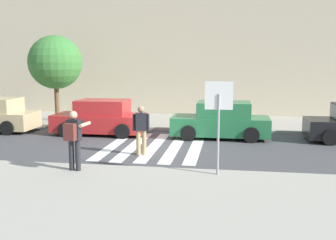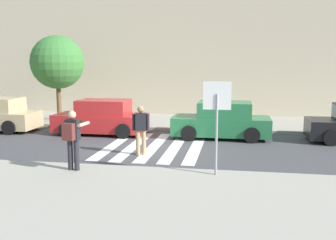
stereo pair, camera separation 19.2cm
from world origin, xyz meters
The scene contains 15 objects.
ground_plane centered at (0.00, 0.00, 0.00)m, with size 120.00×120.00×0.00m, color #424244.
sidewalk_near centered at (0.00, -6.20, 0.07)m, with size 60.00×6.00×0.14m, color #9E998C.
sidewalk_far centered at (0.00, 6.00, 0.07)m, with size 60.00×4.80×0.14m, color #9E998C.
building_facade_far centered at (0.00, 10.40, 3.84)m, with size 56.00×4.00×7.68m, color beige.
crosswalk_stripe_0 centered at (-1.60, 0.20, 0.00)m, with size 0.44×5.20×0.01m, color silver.
crosswalk_stripe_1 centered at (-0.80, 0.20, 0.00)m, with size 0.44×5.20×0.01m, color silver.
crosswalk_stripe_2 centered at (0.00, 0.20, 0.00)m, with size 0.44×5.20×0.01m, color silver.
crosswalk_stripe_3 centered at (0.80, 0.20, 0.00)m, with size 0.44×5.20×0.01m, color silver.
crosswalk_stripe_4 centered at (1.60, 0.20, 0.00)m, with size 0.44×5.20×0.01m, color silver.
stop_sign centered at (2.54, -3.67, 2.02)m, with size 0.76×0.08×2.57m.
photographer_with_backpack centered at (-1.53, -3.94, 1.17)m, with size 0.63×0.88×1.72m.
pedestrian_crossing centered at (-0.18, -1.25, 0.97)m, with size 0.57×0.32×1.72m.
parked_car_red centered at (-2.83, 2.30, 0.73)m, with size 4.10×1.92×1.55m.
parked_car_green centered at (2.50, 2.30, 0.73)m, with size 4.10×1.92×1.55m.
street_tree_west centered at (-6.15, 5.05, 3.17)m, with size 2.77×2.77×4.43m.
Camera 1 is at (2.83, -14.34, 3.27)m, focal length 42.00 mm.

